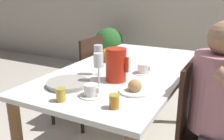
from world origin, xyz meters
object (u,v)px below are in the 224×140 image
object	(u,v)px
wine_glass_water	(98,53)
wine_glass_juice	(98,62)
fruit_bowl	(110,56)
red_pitcher	(116,65)
serving_tray	(68,84)
jam_jar_red	(114,101)
potted_plant	(109,44)
jam_jar_amber	(61,94)
chair_opposite	(82,79)
bread_plate	(135,88)
teacup_near_person	(91,91)
teacup_across	(143,69)
person_seated	(223,105)
chair_person_side	(204,131)

from	to	relation	value
wine_glass_water	wine_glass_juice	world-z (taller)	wine_glass_water
wine_glass_juice	fruit_bowl	xyz separation A→B (m)	(-0.22, 0.57, -0.11)
red_pitcher	serving_tray	world-z (taller)	red_pitcher
jam_jar_red	potted_plant	distance (m)	2.93
jam_jar_amber	serving_tray	bearing A→B (deg)	117.29
jam_jar_red	chair_opposite	bearing A→B (deg)	131.61
bread_plate	teacup_near_person	bearing A→B (deg)	-139.59
teacup_across	fruit_bowl	world-z (taller)	fruit_bowl
red_pitcher	teacup_across	xyz separation A→B (m)	(0.11, 0.23, -0.08)
teacup_near_person	fruit_bowl	world-z (taller)	fruit_bowl
wine_glass_water	jam_jar_amber	bearing A→B (deg)	-83.74
red_pitcher	jam_jar_amber	world-z (taller)	red_pitcher
jam_jar_red	person_seated	bearing A→B (deg)	42.79
serving_tray	red_pitcher	bearing A→B (deg)	45.59
teacup_near_person	chair_opposite	bearing A→B (deg)	127.16
person_seated	jam_jar_amber	xyz separation A→B (m)	(-0.77, -0.50, 0.11)
teacup_across	potted_plant	world-z (taller)	teacup_across
wine_glass_juice	teacup_near_person	distance (m)	0.22
red_pitcher	bread_plate	world-z (taller)	red_pitcher
teacup_across	jam_jar_amber	bearing A→B (deg)	-108.52
serving_tray	fruit_bowl	distance (m)	0.67
chair_person_side	chair_opposite	xyz separation A→B (m)	(-1.25, 0.49, 0.00)
serving_tray	wine_glass_water	bearing A→B (deg)	79.61
chair_opposite	serving_tray	xyz separation A→B (m)	(0.46, -0.82, 0.29)
serving_tray	jam_jar_amber	world-z (taller)	jam_jar_amber
red_pitcher	wine_glass_water	bearing A→B (deg)	160.44
jam_jar_red	fruit_bowl	bearing A→B (deg)	119.32
person_seated	teacup_across	distance (m)	0.58
chair_opposite	red_pitcher	size ratio (longest dim) A/B	4.26
wine_glass_water	jam_jar_red	world-z (taller)	wine_glass_water
potted_plant	jam_jar_red	bearing A→B (deg)	-61.20
bread_plate	red_pitcher	bearing A→B (deg)	144.91
person_seated	jam_jar_amber	bearing A→B (deg)	-57.08
chair_opposite	jam_jar_red	distance (m)	1.33
serving_tray	bread_plate	xyz separation A→B (m)	(0.41, 0.09, 0.01)
person_seated	jam_jar_red	world-z (taller)	person_seated
serving_tray	potted_plant	size ratio (longest dim) A/B	0.34
red_pitcher	bread_plate	size ratio (longest dim) A/B	1.18
teacup_near_person	bread_plate	xyz separation A→B (m)	(0.19, 0.17, -0.01)
wine_glass_water	teacup_near_person	distance (m)	0.41
teacup_across	bread_plate	size ratio (longest dim) A/B	0.75
chair_person_side	serving_tray	distance (m)	0.90
wine_glass_water	bread_plate	world-z (taller)	wine_glass_water
wine_glass_water	jam_jar_red	bearing A→B (deg)	-51.45
wine_glass_water	potted_plant	distance (m)	2.40
teacup_across	chair_person_side	bearing A→B (deg)	-14.38
red_pitcher	potted_plant	bearing A→B (deg)	119.36
chair_opposite	serving_tray	bearing A→B (deg)	-150.48
red_pitcher	jam_jar_amber	bearing A→B (deg)	-104.87
red_pitcher	fruit_bowl	bearing A→B (deg)	122.40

